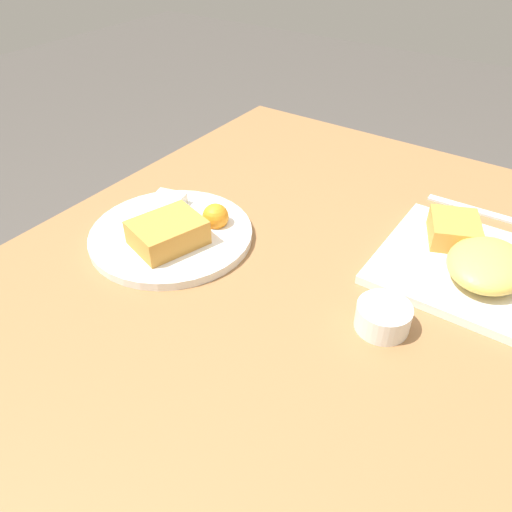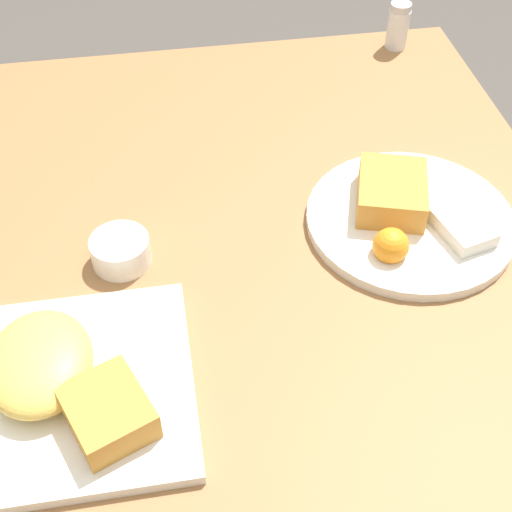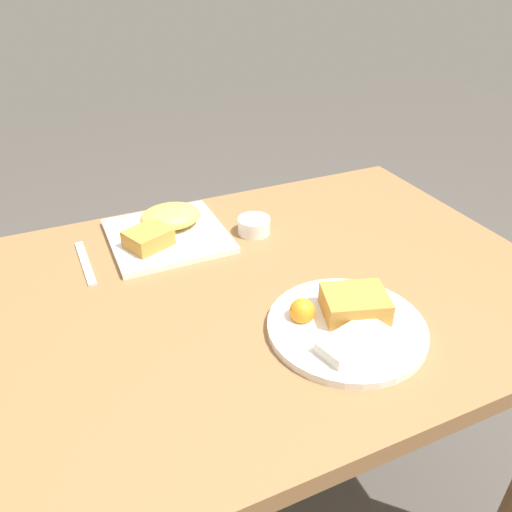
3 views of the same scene
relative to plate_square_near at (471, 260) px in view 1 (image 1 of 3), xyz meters
The scene contains 6 objects.
ground_plane 0.82m from the plate_square_near, 120.32° to the left, with size 8.00×8.00×0.00m, color #4C4742.
dining_table 0.31m from the plate_square_near, 120.32° to the left, with size 1.06×0.79×0.75m.
plate_square_near is the anchor object (origin of this frame).
plate_oval_far 0.46m from the plate_square_near, 114.10° to the left, with size 0.26×0.26×0.05m.
sauce_ramekin 0.19m from the plate_square_near, 161.47° to the left, with size 0.07×0.07×0.04m.
butter_knife 0.18m from the plate_square_near, 11.34° to the left, with size 0.02×0.17×0.00m.
Camera 1 is at (-0.52, -0.31, 1.23)m, focal length 35.00 mm.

